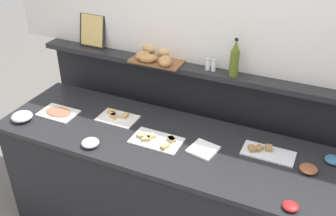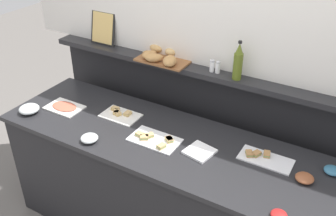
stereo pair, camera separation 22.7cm
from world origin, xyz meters
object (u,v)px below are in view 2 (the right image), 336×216
Objects in this scene: cold_cuts_platter at (64,107)px; glass_bowl_large at (29,109)px; salt_shaker at (212,66)px; sandwich_platter_front at (120,114)px; pepper_shaker at (218,67)px; sandwich_platter_rear at (155,139)px; glass_bowl_medium at (89,138)px; napkin_stack at (200,152)px; sandwich_platter_side at (264,158)px; olive_oil_bottle at (238,62)px; bread_basket at (161,56)px; condiment_bowl_teal at (279,215)px; condiment_bowl_cream at (332,170)px; framed_picture at (103,28)px; condiment_bowl_dark at (305,178)px.

glass_bowl_large reaches higher than cold_cuts_platter.
cold_cuts_platter is 3.25× the size of salt_shaker.
sandwich_platter_front reaches higher than cold_cuts_platter.
pepper_shaker reaches higher than glass_bowl_large.
glass_bowl_medium is at bearing -149.21° from sandwich_platter_rear.
sandwich_platter_front is at bearing 171.56° from napkin_stack.
sandwich_platter_side is 1.97× the size of napkin_stack.
cold_cuts_platter is 0.26m from glass_bowl_large.
olive_oil_bottle is 3.17× the size of pepper_shaker.
sandwich_platter_side is 1.09m from bread_basket.
glass_bowl_medium is 1.35× the size of condiment_bowl_teal.
salt_shaker is at bearing 1.36° from bread_basket.
condiment_bowl_teal is at bearing -16.61° from sandwich_platter_front.
salt_shaker reaches higher than glass_bowl_large.
condiment_bowl_cream is at bearing 13.35° from sandwich_platter_rear.
sandwich_platter_front is at bearing -109.24° from bread_basket.
glass_bowl_large is (-0.62, -0.31, 0.02)m from sandwich_platter_front.
salt_shaker is at bearing 30.78° from glass_bowl_large.
framed_picture is at bearing 165.87° from sandwich_platter_side.
sandwich_platter_side is at bearing 117.50° from condiment_bowl_teal.
sandwich_platter_rear is at bearing 30.79° from glass_bowl_medium.
glass_bowl_medium is at bearing -166.21° from condiment_bowl_dark.
pepper_shaker reaches higher than condiment_bowl_cream.
sandwich_platter_rear is 0.69m from bread_basket.
olive_oil_bottle is at bearing -2.81° from framed_picture.
bread_basket is at bearing 160.48° from sandwich_platter_side.
sandwich_platter_rear is 0.44m from glass_bowl_medium.
pepper_shaker is (-0.77, 0.42, 0.36)m from condiment_bowl_dark.
framed_picture is at bearing 177.19° from olive_oil_bottle.
salt_shaker is at bearing -2.19° from framed_picture.
olive_oil_bottle is at bearing -5.97° from salt_shaker.
sandwich_platter_front is at bearing 178.49° from condiment_bowl_dark.
condiment_bowl_teal is (-0.05, -0.36, -0.00)m from condiment_bowl_dark.
glass_bowl_large reaches higher than sandwich_platter_side.
sandwich_platter_side is at bearing -32.83° from salt_shaker.
napkin_stack is at bearing 154.56° from condiment_bowl_teal.
pepper_shaker is at bearing 0.00° from salt_shaker.
sandwich_platter_rear is 1.25× the size of olive_oil_bottle.
framed_picture is (-1.20, 0.06, 0.01)m from olive_oil_bottle.
glass_bowl_medium is 0.43× the size of olive_oil_bottle.
condiment_bowl_dark is 0.99m from salt_shaker.
bread_basket is (-0.58, 0.48, 0.37)m from napkin_stack.
sandwich_platter_side reaches higher than cold_cuts_platter.
glass_bowl_medium is 1.30m from condiment_bowl_teal.
condiment_bowl_dark is (1.37, -0.04, 0.01)m from sandwich_platter_front.
glass_bowl_large is at bearing -172.16° from condiment_bowl_dark.
salt_shaker is at bearing 54.71° from glass_bowl_medium.
framed_picture is at bearing 91.57° from cold_cuts_platter.
sandwich_platter_side is at bearing -19.52° from bread_basket.
cold_cuts_platter is 2.37× the size of glass_bowl_medium.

